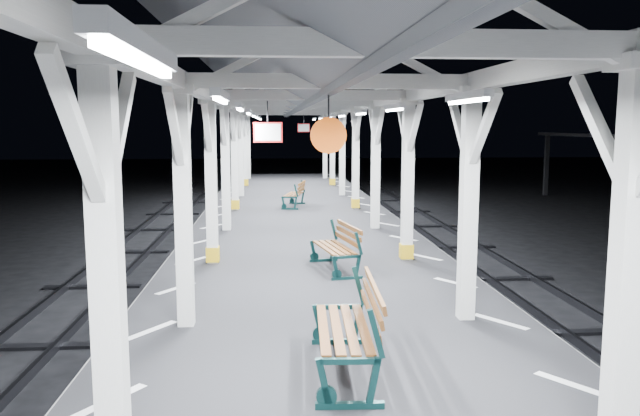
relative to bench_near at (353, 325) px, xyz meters
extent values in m
plane|color=black|center=(-0.12, 3.85, -1.55)|extent=(120.00, 120.00, 0.00)
cube|color=black|center=(-0.12, 3.85, -1.05)|extent=(6.00, 50.00, 1.00)
cube|color=silver|center=(-2.57, 3.85, -0.55)|extent=(1.00, 48.00, 0.01)
cube|color=silver|center=(2.33, 3.85, -0.55)|extent=(1.00, 48.00, 0.01)
cube|color=#2D2D33|center=(-4.57, 3.85, -1.47)|extent=(0.08, 60.00, 0.16)
cube|color=black|center=(-5.12, 3.85, -1.52)|extent=(2.20, 0.22, 0.06)
cube|color=#2D2D33|center=(4.33, 3.85, -1.47)|extent=(0.08, 60.00, 0.16)
cube|color=#2D2D33|center=(5.43, 3.85, -1.47)|extent=(0.08, 60.00, 0.16)
cube|color=black|center=(4.88, 3.85, -1.52)|extent=(2.20, 0.22, 0.06)
cube|color=silver|center=(-2.12, -2.15, 1.05)|extent=(0.22, 0.22, 3.20)
cube|color=silver|center=(-2.12, -2.15, 2.71)|extent=(0.40, 0.40, 0.12)
cube|color=silver|center=(-2.12, -1.60, 2.20)|extent=(0.10, 0.99, 0.99)
cube|color=silver|center=(-2.12, -2.70, 2.20)|extent=(0.10, 0.99, 0.99)
cube|color=silver|center=(-2.12, 1.85, 1.05)|extent=(0.22, 0.22, 3.20)
cube|color=silver|center=(-2.12, 1.85, 2.71)|extent=(0.40, 0.40, 0.12)
cube|color=silver|center=(-2.12, 2.40, 2.20)|extent=(0.10, 0.99, 0.99)
cube|color=silver|center=(-2.12, 1.30, 2.20)|extent=(0.10, 0.99, 0.99)
cube|color=silver|center=(-2.12, 5.85, 1.05)|extent=(0.22, 0.22, 3.20)
cube|color=silver|center=(-2.12, 5.85, 2.71)|extent=(0.40, 0.40, 0.12)
cube|color=gold|center=(-2.12, 5.85, -0.37)|extent=(0.26, 0.26, 0.30)
cube|color=silver|center=(-2.12, 6.40, 2.20)|extent=(0.10, 0.99, 0.99)
cube|color=silver|center=(-2.12, 5.30, 2.20)|extent=(0.10, 0.99, 0.99)
cube|color=silver|center=(-2.12, 9.85, 1.05)|extent=(0.22, 0.22, 3.20)
cube|color=silver|center=(-2.12, 9.85, 2.71)|extent=(0.40, 0.40, 0.12)
cube|color=silver|center=(-2.12, 10.40, 2.20)|extent=(0.10, 0.99, 0.99)
cube|color=silver|center=(-2.12, 9.30, 2.20)|extent=(0.10, 0.99, 0.99)
cube|color=silver|center=(-2.12, 13.85, 1.05)|extent=(0.22, 0.22, 3.20)
cube|color=silver|center=(-2.12, 13.85, 2.71)|extent=(0.40, 0.40, 0.12)
cube|color=gold|center=(-2.12, 13.85, -0.37)|extent=(0.26, 0.26, 0.30)
cube|color=silver|center=(-2.12, 14.40, 2.20)|extent=(0.10, 0.99, 0.99)
cube|color=silver|center=(-2.12, 13.30, 2.20)|extent=(0.10, 0.99, 0.99)
cube|color=silver|center=(-2.12, 17.85, 1.05)|extent=(0.22, 0.22, 3.20)
cube|color=silver|center=(-2.12, 17.85, 2.71)|extent=(0.40, 0.40, 0.12)
cube|color=silver|center=(-2.12, 18.40, 2.20)|extent=(0.10, 0.99, 0.99)
cube|color=silver|center=(-2.12, 17.30, 2.20)|extent=(0.10, 0.99, 0.99)
cube|color=silver|center=(-2.12, 21.85, 1.05)|extent=(0.22, 0.22, 3.20)
cube|color=silver|center=(-2.12, 21.85, 2.71)|extent=(0.40, 0.40, 0.12)
cube|color=gold|center=(-2.12, 21.85, -0.37)|extent=(0.26, 0.26, 0.30)
cube|color=silver|center=(-2.12, 22.40, 2.20)|extent=(0.10, 0.99, 0.99)
cube|color=silver|center=(-2.12, 21.30, 2.20)|extent=(0.10, 0.99, 0.99)
cube|color=silver|center=(-2.12, 25.85, 1.05)|extent=(0.22, 0.22, 3.20)
cube|color=silver|center=(-2.12, 25.85, 2.71)|extent=(0.40, 0.40, 0.12)
cube|color=silver|center=(-2.12, 26.40, 2.20)|extent=(0.10, 0.99, 0.99)
cube|color=silver|center=(-2.12, 25.30, 2.20)|extent=(0.10, 0.99, 0.99)
cube|color=silver|center=(1.88, -2.15, 1.05)|extent=(0.22, 0.22, 3.20)
cube|color=silver|center=(1.88, -1.60, 2.20)|extent=(0.10, 0.99, 0.99)
cube|color=silver|center=(1.88, 1.85, 1.05)|extent=(0.22, 0.22, 3.20)
cube|color=silver|center=(1.88, 1.85, 2.71)|extent=(0.40, 0.40, 0.12)
cube|color=silver|center=(1.88, 2.40, 2.20)|extent=(0.10, 0.99, 0.99)
cube|color=silver|center=(1.88, 1.30, 2.20)|extent=(0.10, 0.99, 0.99)
cube|color=silver|center=(1.88, 5.85, 1.05)|extent=(0.22, 0.22, 3.20)
cube|color=silver|center=(1.88, 5.85, 2.71)|extent=(0.40, 0.40, 0.12)
cube|color=gold|center=(1.88, 5.85, -0.37)|extent=(0.26, 0.26, 0.30)
cube|color=silver|center=(1.88, 6.40, 2.20)|extent=(0.10, 0.99, 0.99)
cube|color=silver|center=(1.88, 5.30, 2.20)|extent=(0.10, 0.99, 0.99)
cube|color=silver|center=(1.88, 9.85, 1.05)|extent=(0.22, 0.22, 3.20)
cube|color=silver|center=(1.88, 9.85, 2.71)|extent=(0.40, 0.40, 0.12)
cube|color=silver|center=(1.88, 10.40, 2.20)|extent=(0.10, 0.99, 0.99)
cube|color=silver|center=(1.88, 9.30, 2.20)|extent=(0.10, 0.99, 0.99)
cube|color=silver|center=(1.88, 13.85, 1.05)|extent=(0.22, 0.22, 3.20)
cube|color=silver|center=(1.88, 13.85, 2.71)|extent=(0.40, 0.40, 0.12)
cube|color=gold|center=(1.88, 13.85, -0.37)|extent=(0.26, 0.26, 0.30)
cube|color=silver|center=(1.88, 14.40, 2.20)|extent=(0.10, 0.99, 0.99)
cube|color=silver|center=(1.88, 13.30, 2.20)|extent=(0.10, 0.99, 0.99)
cube|color=silver|center=(1.88, 17.85, 1.05)|extent=(0.22, 0.22, 3.20)
cube|color=silver|center=(1.88, 17.85, 2.71)|extent=(0.40, 0.40, 0.12)
cube|color=silver|center=(1.88, 18.40, 2.20)|extent=(0.10, 0.99, 0.99)
cube|color=silver|center=(1.88, 17.30, 2.20)|extent=(0.10, 0.99, 0.99)
cube|color=silver|center=(1.88, 21.85, 1.05)|extent=(0.22, 0.22, 3.20)
cube|color=silver|center=(1.88, 21.85, 2.71)|extent=(0.40, 0.40, 0.12)
cube|color=gold|center=(1.88, 21.85, -0.37)|extent=(0.26, 0.26, 0.30)
cube|color=silver|center=(1.88, 22.40, 2.20)|extent=(0.10, 0.99, 0.99)
cube|color=silver|center=(1.88, 21.30, 2.20)|extent=(0.10, 0.99, 0.99)
cube|color=silver|center=(1.88, 25.85, 1.05)|extent=(0.22, 0.22, 3.20)
cube|color=silver|center=(1.88, 25.85, 2.71)|extent=(0.40, 0.40, 0.12)
cube|color=silver|center=(1.88, 26.40, 2.20)|extent=(0.10, 0.99, 0.99)
cube|color=silver|center=(1.88, 25.30, 2.20)|extent=(0.10, 0.99, 0.99)
cube|color=silver|center=(-2.12, 3.85, 2.83)|extent=(0.18, 48.00, 0.24)
cube|color=silver|center=(1.88, 3.85, 2.83)|extent=(0.18, 48.00, 0.24)
cube|color=silver|center=(-0.12, -2.15, 2.83)|extent=(4.20, 0.14, 0.20)
cube|color=silver|center=(-0.12, 1.85, 2.83)|extent=(4.20, 0.14, 0.20)
cube|color=silver|center=(-0.12, 5.85, 2.83)|extent=(4.20, 0.14, 0.20)
cube|color=silver|center=(-0.12, 9.85, 2.83)|extent=(4.20, 0.14, 0.20)
cube|color=silver|center=(-0.12, 13.85, 2.83)|extent=(4.20, 0.14, 0.20)
cube|color=silver|center=(-0.12, 17.85, 2.83)|extent=(4.20, 0.14, 0.20)
cube|color=silver|center=(-0.12, 21.85, 2.83)|extent=(4.20, 0.14, 0.20)
cube|color=silver|center=(-0.12, 25.85, 2.83)|extent=(4.20, 0.14, 0.20)
cube|color=silver|center=(-0.12, 3.85, 3.75)|extent=(0.16, 48.00, 0.20)
cube|color=#484B4F|center=(-1.42, 3.85, 3.37)|extent=(2.80, 49.00, 1.45)
cube|color=#484B4F|center=(1.18, 3.85, 3.37)|extent=(2.80, 49.00, 1.45)
cube|color=silver|center=(-1.42, -4.15, 2.55)|extent=(0.10, 1.35, 0.08)
cube|color=white|center=(-1.42, -4.15, 2.50)|extent=(0.05, 1.25, 0.05)
cube|color=silver|center=(-1.42, -0.15, 2.55)|extent=(0.10, 1.35, 0.08)
cube|color=white|center=(-1.42, -0.15, 2.50)|extent=(0.05, 1.25, 0.05)
cube|color=silver|center=(-1.42, 3.85, 2.55)|extent=(0.10, 1.35, 0.08)
cube|color=white|center=(-1.42, 3.85, 2.50)|extent=(0.05, 1.25, 0.05)
cube|color=silver|center=(-1.42, 7.85, 2.55)|extent=(0.10, 1.35, 0.08)
cube|color=white|center=(-1.42, 7.85, 2.50)|extent=(0.05, 1.25, 0.05)
cube|color=silver|center=(-1.42, 11.85, 2.55)|extent=(0.10, 1.35, 0.08)
cube|color=white|center=(-1.42, 11.85, 2.50)|extent=(0.05, 1.25, 0.05)
cube|color=silver|center=(-1.42, 15.85, 2.55)|extent=(0.10, 1.35, 0.08)
cube|color=white|center=(-1.42, 15.85, 2.50)|extent=(0.05, 1.25, 0.05)
cube|color=silver|center=(-1.42, 19.85, 2.55)|extent=(0.10, 1.35, 0.08)
cube|color=white|center=(-1.42, 19.85, 2.50)|extent=(0.05, 1.25, 0.05)
cube|color=silver|center=(-1.42, 23.85, 2.55)|extent=(0.10, 1.35, 0.08)
cube|color=white|center=(-1.42, 23.85, 2.50)|extent=(0.05, 1.25, 0.05)
cube|color=silver|center=(1.18, -0.15, 2.55)|extent=(0.10, 1.35, 0.08)
cube|color=white|center=(1.18, -0.15, 2.50)|extent=(0.05, 1.25, 0.05)
cube|color=silver|center=(1.18, 3.85, 2.55)|extent=(0.10, 1.35, 0.08)
cube|color=white|center=(1.18, 3.85, 2.50)|extent=(0.05, 1.25, 0.05)
cube|color=silver|center=(1.18, 7.85, 2.55)|extent=(0.10, 1.35, 0.08)
cube|color=white|center=(1.18, 7.85, 2.50)|extent=(0.05, 1.25, 0.05)
cube|color=silver|center=(1.18, 11.85, 2.55)|extent=(0.10, 1.35, 0.08)
cube|color=white|center=(1.18, 11.85, 2.50)|extent=(0.05, 1.25, 0.05)
cube|color=silver|center=(1.18, 15.85, 2.55)|extent=(0.10, 1.35, 0.08)
cube|color=white|center=(1.18, 15.85, 2.50)|extent=(0.05, 1.25, 0.05)
cube|color=silver|center=(1.18, 19.85, 2.55)|extent=(0.10, 1.35, 0.08)
cube|color=white|center=(1.18, 19.85, 2.50)|extent=(0.05, 1.25, 0.05)
cube|color=silver|center=(1.18, 23.85, 2.55)|extent=(0.10, 1.35, 0.08)
cube|color=white|center=(1.18, 23.85, 2.50)|extent=(0.05, 1.25, 0.05)
cylinder|color=black|center=(-0.12, 1.85, 2.50)|extent=(0.02, 0.02, 0.30)
cylinder|color=#DA4E0C|center=(-0.12, 1.85, 2.10)|extent=(0.50, 0.04, 0.50)
cylinder|color=black|center=(-0.96, 4.11, 2.47)|extent=(0.02, 0.02, 0.36)
cube|color=red|center=(-0.96, 4.11, 2.11)|extent=(0.50, 0.03, 0.35)
cube|color=white|center=(-0.96, 4.11, 2.11)|extent=(0.44, 0.05, 0.29)
cylinder|color=black|center=(0.42, 19.08, 2.47)|extent=(0.02, 0.02, 0.36)
cube|color=red|center=(0.42, 19.08, 2.11)|extent=(0.50, 0.03, 0.35)
cube|color=white|center=(0.42, 19.08, 2.11)|extent=(0.44, 0.05, 0.29)
cube|color=black|center=(13.88, 25.85, 0.10)|extent=(0.20, 0.20, 3.30)
sphere|color=silver|center=(13.88, 19.85, 1.67)|extent=(0.20, 0.20, 0.20)
sphere|color=silver|center=(13.88, 25.85, 1.67)|extent=(0.20, 0.20, 0.20)
cube|color=#0D2D2C|center=(-0.15, -0.91, -0.52)|extent=(0.69, 0.10, 0.07)
cube|color=#0D2D2C|center=(-0.41, -0.90, -0.29)|extent=(0.18, 0.07, 0.53)
cube|color=#0D2D2C|center=(0.08, -0.92, -0.29)|extent=(0.16, 0.06, 0.53)
cube|color=#0D2D2C|center=(0.10, -0.93, 0.22)|extent=(0.19, 0.07, 0.50)
cube|color=#0D2D2C|center=(-0.07, 0.92, -0.52)|extent=(0.69, 0.10, 0.07)
cube|color=#0D2D2C|center=(-0.32, 0.94, -0.29)|extent=(0.18, 0.07, 0.53)
cube|color=#0D2D2C|center=(0.16, 0.91, -0.29)|extent=(0.16, 0.06, 0.53)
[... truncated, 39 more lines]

